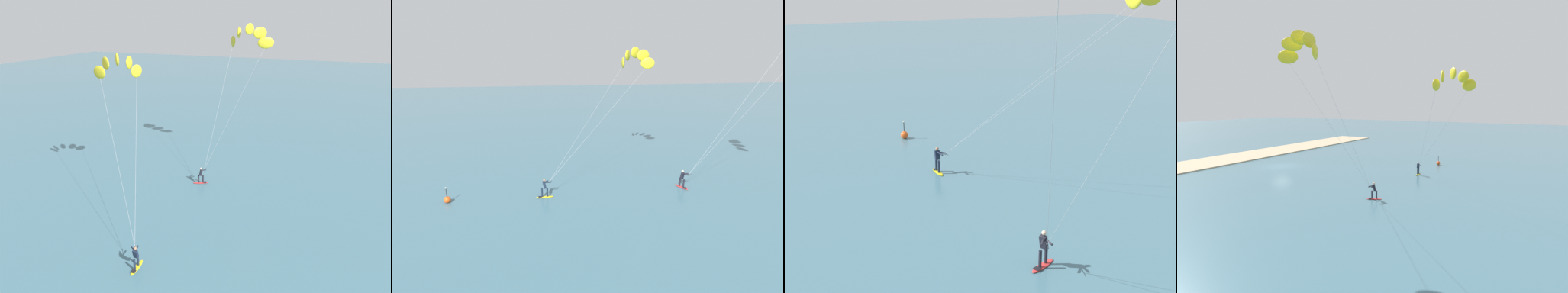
# 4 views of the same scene
# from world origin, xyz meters

# --- Properties ---
(kitesurfer_nearshore) EXTENTS (11.90, 8.95, 12.48)m
(kitesurfer_nearshore) POSITION_xyz_m (4.89, 26.19, 10.85)
(kitesurfer_nearshore) COLOR yellow
(kitesurfer_nearshore) RESTS_ON ground
(kitesurfer_mid_water) EXTENTS (9.30, 5.72, 14.75)m
(kitesurfer_mid_water) POSITION_xyz_m (15.40, 17.76, 13.00)
(kitesurfer_mid_water) COLOR red
(kitesurfer_mid_water) RESTS_ON ground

